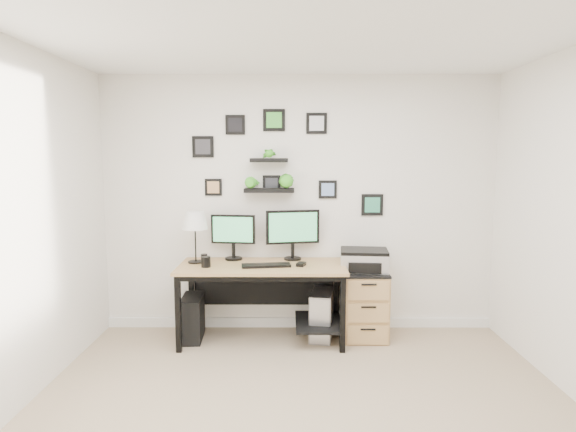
{
  "coord_description": "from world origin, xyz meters",
  "views": [
    {
      "loc": [
        -0.1,
        -2.9,
        1.79
      ],
      "look_at": [
        -0.11,
        1.83,
        1.2
      ],
      "focal_mm": 30.0,
      "sensor_mm": 36.0,
      "label": 1
    }
  ],
  "objects_px": {
    "monitor_right": "(293,230)",
    "desk": "(266,277)",
    "table_lamp": "(195,222)",
    "mug": "(206,262)",
    "printer": "(364,260)",
    "pc_tower_grey": "(322,314)",
    "file_cabinet": "(364,304)",
    "pc_tower_black": "(193,318)",
    "monitor_left": "(233,234)"
  },
  "relations": [
    {
      "from": "monitor_right",
      "to": "desk",
      "type": "bearing_deg",
      "value": -142.6
    },
    {
      "from": "table_lamp",
      "to": "mug",
      "type": "height_order",
      "value": "table_lamp"
    },
    {
      "from": "desk",
      "to": "printer",
      "type": "height_order",
      "value": "printer"
    },
    {
      "from": "pc_tower_grey",
      "to": "printer",
      "type": "distance_m",
      "value": 0.68
    },
    {
      "from": "file_cabinet",
      "to": "mug",
      "type": "bearing_deg",
      "value": -173.07
    },
    {
      "from": "desk",
      "to": "monitor_right",
      "type": "distance_m",
      "value": 0.54
    },
    {
      "from": "pc_tower_grey",
      "to": "table_lamp",
      "type": "bearing_deg",
      "value": 179.04
    },
    {
      "from": "pc_tower_black",
      "to": "file_cabinet",
      "type": "distance_m",
      "value": 1.7
    },
    {
      "from": "mug",
      "to": "pc_tower_grey",
      "type": "xyz_separation_m",
      "value": [
        1.11,
        0.17,
        -0.57
      ]
    },
    {
      "from": "monitor_left",
      "to": "pc_tower_grey",
      "type": "xyz_separation_m",
      "value": [
        0.89,
        -0.16,
        -0.79
      ]
    },
    {
      "from": "table_lamp",
      "to": "monitor_right",
      "type": "bearing_deg",
      "value": 8.1
    },
    {
      "from": "desk",
      "to": "table_lamp",
      "type": "height_order",
      "value": "table_lamp"
    },
    {
      "from": "monitor_right",
      "to": "monitor_left",
      "type": "bearing_deg",
      "value": -179.99
    },
    {
      "from": "desk",
      "to": "printer",
      "type": "xyz_separation_m",
      "value": [
        0.96,
        0.07,
        0.15
      ]
    },
    {
      "from": "table_lamp",
      "to": "mug",
      "type": "relative_size",
      "value": 5.04
    },
    {
      "from": "mug",
      "to": "file_cabinet",
      "type": "height_order",
      "value": "mug"
    },
    {
      "from": "desk",
      "to": "table_lamp",
      "type": "bearing_deg",
      "value": 174.65
    },
    {
      "from": "desk",
      "to": "monitor_left",
      "type": "relative_size",
      "value": 3.5
    },
    {
      "from": "mug",
      "to": "table_lamp",
      "type": "bearing_deg",
      "value": 124.35
    },
    {
      "from": "table_lamp",
      "to": "printer",
      "type": "relative_size",
      "value": 1.03
    },
    {
      "from": "monitor_left",
      "to": "printer",
      "type": "distance_m",
      "value": 1.33
    },
    {
      "from": "mug",
      "to": "pc_tower_black",
      "type": "bearing_deg",
      "value": 143.68
    },
    {
      "from": "desk",
      "to": "pc_tower_black",
      "type": "bearing_deg",
      "value": -179.36
    },
    {
      "from": "monitor_right",
      "to": "pc_tower_grey",
      "type": "height_order",
      "value": "monitor_right"
    },
    {
      "from": "monitor_right",
      "to": "pc_tower_black",
      "type": "height_order",
      "value": "monitor_right"
    },
    {
      "from": "monitor_left",
      "to": "pc_tower_grey",
      "type": "relative_size",
      "value": 0.92
    },
    {
      "from": "desk",
      "to": "pc_tower_grey",
      "type": "relative_size",
      "value": 3.23
    },
    {
      "from": "pc_tower_grey",
      "to": "printer",
      "type": "relative_size",
      "value": 1.01
    },
    {
      "from": "monitor_left",
      "to": "file_cabinet",
      "type": "relative_size",
      "value": 0.68
    },
    {
      "from": "monitor_right",
      "to": "table_lamp",
      "type": "xyz_separation_m",
      "value": [
        -0.95,
        -0.14,
        0.11
      ]
    },
    {
      "from": "pc_tower_black",
      "to": "printer",
      "type": "xyz_separation_m",
      "value": [
        1.69,
        0.08,
        0.56
      ]
    },
    {
      "from": "mug",
      "to": "pc_tower_grey",
      "type": "relative_size",
      "value": 0.2
    },
    {
      "from": "monitor_left",
      "to": "table_lamp",
      "type": "distance_m",
      "value": 0.4
    },
    {
      "from": "pc_tower_black",
      "to": "pc_tower_grey",
      "type": "xyz_separation_m",
      "value": [
        1.27,
        0.05,
        0.02
      ]
    },
    {
      "from": "pc_tower_grey",
      "to": "pc_tower_black",
      "type": "bearing_deg",
      "value": -177.65
    },
    {
      "from": "mug",
      "to": "monitor_right",
      "type": "bearing_deg",
      "value": 21.76
    },
    {
      "from": "mug",
      "to": "printer",
      "type": "relative_size",
      "value": 0.2
    },
    {
      "from": "monitor_right",
      "to": "mug",
      "type": "relative_size",
      "value": 5.37
    },
    {
      "from": "desk",
      "to": "pc_tower_grey",
      "type": "bearing_deg",
      "value": 4.58
    },
    {
      "from": "file_cabinet",
      "to": "table_lamp",
      "type": "bearing_deg",
      "value": 179.77
    },
    {
      "from": "monitor_right",
      "to": "pc_tower_grey",
      "type": "xyz_separation_m",
      "value": [
        0.29,
        -0.16,
        -0.82
      ]
    },
    {
      "from": "monitor_right",
      "to": "printer",
      "type": "bearing_deg",
      "value": -10.58
    },
    {
      "from": "mug",
      "to": "monitor_left",
      "type": "bearing_deg",
      "value": 55.84
    },
    {
      "from": "monitor_left",
      "to": "file_cabinet",
      "type": "distance_m",
      "value": 1.48
    },
    {
      "from": "printer",
      "to": "desk",
      "type": "bearing_deg",
      "value": -175.84
    },
    {
      "from": "table_lamp",
      "to": "pc_tower_grey",
      "type": "bearing_deg",
      "value": -0.96
    },
    {
      "from": "pc_tower_black",
      "to": "pc_tower_grey",
      "type": "distance_m",
      "value": 1.27
    },
    {
      "from": "table_lamp",
      "to": "printer",
      "type": "distance_m",
      "value": 1.7
    },
    {
      "from": "mug",
      "to": "printer",
      "type": "distance_m",
      "value": 1.54
    },
    {
      "from": "desk",
      "to": "mug",
      "type": "height_order",
      "value": "mug"
    }
  ]
}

